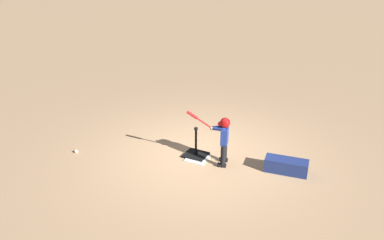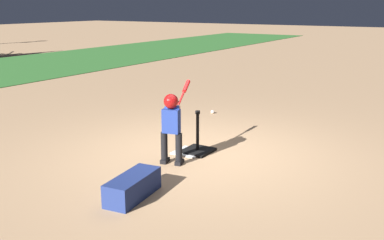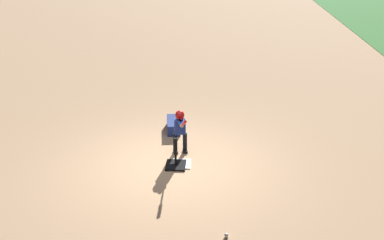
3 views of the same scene
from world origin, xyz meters
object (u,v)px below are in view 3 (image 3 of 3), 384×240
at_px(batting_tee, 176,163).
at_px(batter_child, 180,127).
at_px(equipment_bag, 173,125).
at_px(baseball, 226,235).

xyz_separation_m(batting_tee, batter_child, (-0.63, 0.05, 0.58)).
height_order(batter_child, equipment_bag, batter_child).
bearing_deg(baseball, equipment_bag, -162.94).
xyz_separation_m(batter_child, baseball, (3.03, 1.03, -0.62)).
height_order(batting_tee, baseball, batting_tee).
relative_size(batting_tee, batter_child, 0.59).
height_order(batter_child, baseball, batter_child).
bearing_deg(baseball, batter_child, -161.20).
bearing_deg(batting_tee, equipment_bag, -172.85).
relative_size(batting_tee, equipment_bag, 0.80).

